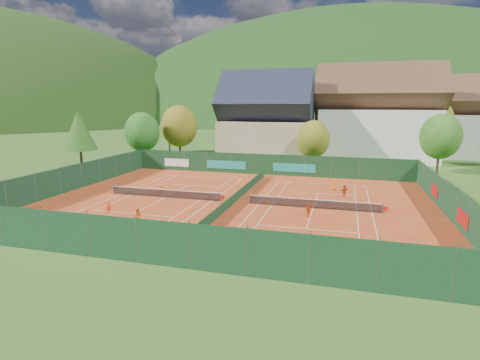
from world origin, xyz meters
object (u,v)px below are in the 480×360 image
Objects in this scene: player_left_near at (108,207)px; hotel_block_b at (451,122)px; player_left_far at (162,190)px; player_left_mid at (138,216)px; player_right_near at (308,210)px; chalet at (266,123)px; ball_hopper at (374,249)px; player_right_far_a at (334,185)px; player_right_far_b at (344,191)px; hotel_block_a at (377,119)px.

hotel_block_b is at bearing 15.94° from player_left_near.
hotel_block_b is 13.88× the size of player_left_near.
player_left_far is at bearing -131.83° from hotel_block_b.
player_left_mid is 10.14m from player_left_far.
player_left_mid is at bearing 156.16° from player_right_near.
chalet reaches higher than ball_hopper.
player_left_mid is at bearing 94.59° from player_left_far.
player_left_near is 0.90× the size of player_right_far_a.
player_left_mid is 1.02× the size of player_right_near.
player_left_mid reaches higher than player_left_far.
ball_hopper is 23.53m from player_left_near.
player_left_near is 25.27m from player_right_far_a.
hotel_block_b is at bearing -153.83° from player_right_far_b.
player_right_far_b is (1.15, -2.93, -0.01)m from player_right_far_a.
player_left_near is at bearing 67.06° from player_left_far.
player_left_far is (-38.73, -43.27, -5.99)m from hotel_block_b.
player_right_near is (-22.17, -47.01, -5.94)m from hotel_block_b.
player_right_near is at bearing 122.74° from ball_hopper.
player_left_far is at bearing 151.72° from ball_hopper.
hotel_block_b is 13.68× the size of player_left_far.
hotel_block_a is at bearing 30.75° from player_right_near.
player_left_mid reaches higher than player_left_near.
player_right_far_a reaches higher than player_left_near.
player_right_far_a is (20.01, 15.42, 0.07)m from player_left_near.
player_right_near is 11.70m from player_right_far_a.
player_left_far is at bearing 120.83° from player_left_mid.
hotel_block_a is 31.55m from player_right_far_b.
player_left_far is 20.04m from player_right_far_a.
chalet is at bearing -162.47° from hotel_block_a.
chalet is 28.70m from player_right_far_b.
player_right_far_a reaches higher than ball_hopper.
player_right_near is at bearing -101.83° from hotel_block_a.
ball_hopper is 0.58× the size of player_right_far_a.
chalet is 30.42m from player_left_far.
player_right_near is (10.83, -33.01, -5.94)m from chalet.
hotel_block_b is at bearing 70.68° from player_left_mid.
player_right_far_b is at bearing 96.98° from ball_hopper.
ball_hopper is 0.58× the size of player_left_mid.
ball_hopper is 18.93m from player_left_mid.
player_left_near is at bearing -101.16° from chalet.
chalet is 11.64× the size of player_left_mid.
player_right_far_b is at bearing 96.34° from player_right_far_a.
chalet reaches higher than hotel_block_b.
hotel_block_a is 50.52m from player_left_mid.
hotel_block_b reaches higher than player_right_far_b.
chalet reaches higher than player_right_near.
player_left_far reaches higher than ball_hopper.
chalet is at bearing -74.47° from player_right_far_a.
ball_hopper is at bearing -68.75° from chalet.
player_left_mid is at bearing -61.68° from player_left_near.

